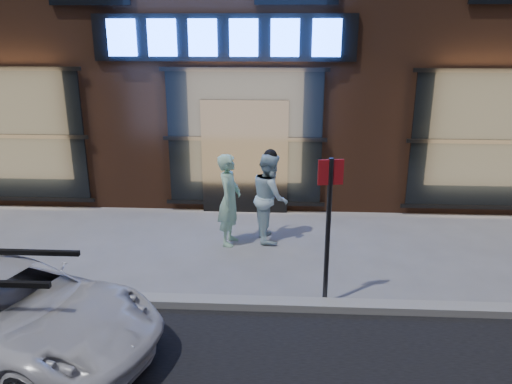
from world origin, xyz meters
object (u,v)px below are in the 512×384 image
(man_cap, at_px, (270,197))
(sign_post, at_px, (329,219))
(white_suv, at_px, (6,311))
(man_bowtie, at_px, (229,200))

(man_cap, bearing_deg, sign_post, -169.32)
(man_cap, xyz_separation_m, white_suv, (-3.06, -3.61, -0.29))
(white_suv, distance_m, sign_post, 4.19)
(sign_post, bearing_deg, white_suv, -171.84)
(white_suv, xyz_separation_m, sign_post, (3.91, 1.29, 0.76))
(man_bowtie, xyz_separation_m, white_suv, (-2.33, -3.36, -0.30))
(man_bowtie, height_order, white_suv, man_bowtie)
(white_suv, bearing_deg, man_cap, -21.48)
(man_bowtie, relative_size, man_cap, 1.02)
(man_cap, relative_size, sign_post, 0.77)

